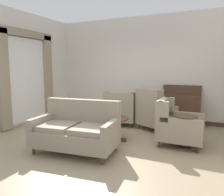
{
  "coord_description": "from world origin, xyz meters",
  "views": [
    {
      "loc": [
        2.14,
        -4.13,
        1.63
      ],
      "look_at": [
        -0.09,
        0.64,
        0.92
      ],
      "focal_mm": 35.67,
      "sensor_mm": 36.0,
      "label": 1
    }
  ],
  "objects": [
    {
      "name": "baseboard_back",
      "position": [
        0.0,
        2.62,
        0.06
      ],
      "size": [
        5.8,
        0.03,
        0.12
      ],
      "primitive_type": "cube",
      "color": "#4C3323",
      "rests_on": "ground"
    },
    {
      "name": "window_with_curtains",
      "position": [
        -2.8,
        0.68,
        1.44
      ],
      "size": [
        0.12,
        1.99,
        2.68
      ],
      "color": "silver"
    },
    {
      "name": "wall_left",
      "position": [
        -2.9,
        0.8,
        1.61
      ],
      "size": [
        0.08,
        3.74,
        3.22
      ],
      "primitive_type": "cube",
      "color": "silver",
      "rests_on": "ground"
    },
    {
      "name": "sideboard",
      "position": [
        1.27,
        2.38,
        0.5
      ],
      "size": [
        1.07,
        0.38,
        1.14
      ],
      "color": "#4C3323",
      "rests_on": "ground"
    },
    {
      "name": "armchair_far_left",
      "position": [
        -0.27,
        1.66,
        0.43
      ],
      "size": [
        0.93,
        0.88,
        0.97
      ],
      "rotation": [
        0.0,
        0.0,
        3.26
      ],
      "color": "gray",
      "rests_on": "ground"
    },
    {
      "name": "armchair_near_window",
      "position": [
        1.44,
        0.63,
        0.41
      ],
      "size": [
        0.93,
        0.83,
        0.97
      ],
      "rotation": [
        0.0,
        0.0,
        1.58
      ],
      "color": "gray",
      "rests_on": "ground"
    },
    {
      "name": "armchair_foreground_right",
      "position": [
        0.71,
        1.6,
        0.45
      ],
      "size": [
        1.07,
        1.13,
        1.11
      ],
      "rotation": [
        0.0,
        0.0,
        2.66
      ],
      "color": "gray",
      "rests_on": "ground"
    },
    {
      "name": "ground",
      "position": [
        0.0,
        0.0,
        0.0
      ],
      "size": [
        8.11,
        8.11,
        0.0
      ],
      "primitive_type": "plane",
      "color": "#9E896B"
    },
    {
      "name": "side_table",
      "position": [
        1.64,
        0.45,
        0.41
      ],
      "size": [
        0.44,
        0.44,
        0.68
      ],
      "color": "#4C3323",
      "rests_on": "ground"
    },
    {
      "name": "settee",
      "position": [
        -0.27,
        -0.61,
        0.41
      ],
      "size": [
        1.69,
        1.02,
        1.0
      ],
      "rotation": [
        0.0,
        0.0,
        0.11
      ],
      "color": "gray",
      "rests_on": "ground"
    },
    {
      "name": "porcelain_vase",
      "position": [
        0.04,
        0.35,
        0.65
      ],
      "size": [
        0.19,
        0.19,
        0.29
      ],
      "color": "#4C7A66",
      "rests_on": "coffee_table"
    },
    {
      "name": "wall_back",
      "position": [
        0.0,
        2.67,
        1.61
      ],
      "size": [
        5.96,
        0.08,
        3.22
      ],
      "primitive_type": "cube",
      "color": "silver",
      "rests_on": "ground"
    },
    {
      "name": "coffee_table",
      "position": [
        0.04,
        0.34,
        0.41
      ],
      "size": [
        0.78,
        0.78,
        0.52
      ],
      "color": "#4C3323",
      "rests_on": "ground"
    }
  ]
}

